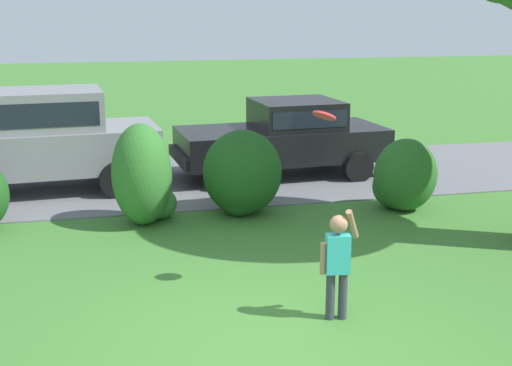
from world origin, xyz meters
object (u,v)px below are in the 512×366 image
at_px(frisbee, 324,116).
at_px(child_thrower, 338,258).
at_px(parked_sedan, 286,135).
at_px(parked_suv, 35,135).

bearing_deg(frisbee, child_thrower, -95.46).
xyz_separation_m(parked_sedan, frisbee, (-1.18, -5.92, 1.33)).
relative_size(parked_sedan, child_thrower, 3.50).
height_order(child_thrower, frisbee, frisbee).
bearing_deg(parked_suv, child_thrower, -60.77).
height_order(parked_suv, child_thrower, parked_suv).
relative_size(parked_suv, child_thrower, 3.74).
bearing_deg(child_thrower, frisbee, 84.54).
distance_m(child_thrower, frisbee, 1.66).
height_order(parked_suv, frisbee, frisbee).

